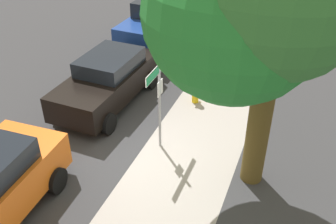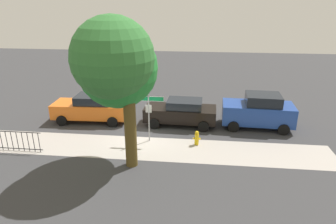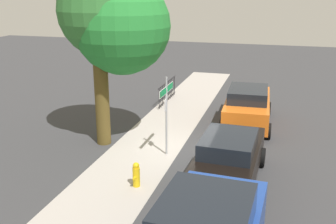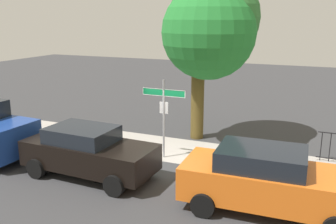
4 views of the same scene
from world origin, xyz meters
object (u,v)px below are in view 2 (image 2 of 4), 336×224
shade_tree (115,63)px  car_blue (258,111)px  car_black (181,112)px  car_orange (92,108)px  street_sign (149,107)px  fire_hydrant (197,138)px

shade_tree → car_blue: 9.41m
car_black → car_orange: car_orange is taller
street_sign → fire_hydrant: bearing=175.6°
car_black → fire_hydrant: car_black is taller
car_blue → car_black: (4.60, 0.16, -0.19)m
street_sign → car_blue: bearing=-157.1°
street_sign → fire_hydrant: (-2.57, 0.20, -1.56)m
shade_tree → fire_hydrant: shade_tree is taller
car_blue → car_orange: bearing=3.4°
street_sign → car_black: size_ratio=0.66×
car_black → car_orange: 5.63m
street_sign → car_blue: (-6.15, -2.59, -0.92)m
shade_tree → car_orange: shade_tree is taller
street_sign → shade_tree: (0.95, 2.35, 2.77)m
car_blue → car_black: car_blue is taller
street_sign → car_blue: size_ratio=0.68×
street_sign → fire_hydrant: 3.02m
fire_hydrant → car_blue: bearing=-142.0°
shade_tree → car_black: 6.66m
car_blue → fire_hydrant: 4.58m
shade_tree → car_black: bearing=-117.6°
car_blue → car_orange: car_blue is taller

